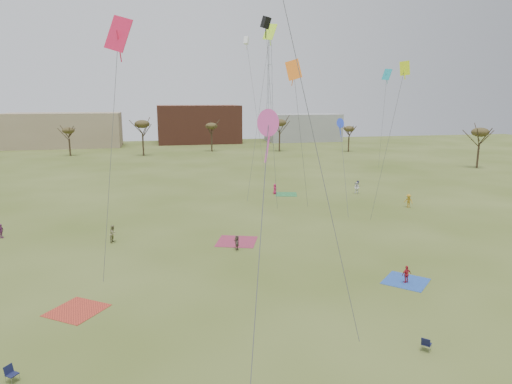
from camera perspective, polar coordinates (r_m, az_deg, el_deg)
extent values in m
plane|color=#3F4F18|center=(33.28, 4.65, -13.49)|extent=(260.00, 260.00, 0.00)
imported|color=red|center=(37.68, 18.44, -9.82)|extent=(0.87, 0.48, 1.41)
imported|color=#898357|center=(47.62, -17.55, -5.03)|extent=(0.94, 1.04, 1.75)
imported|color=brown|center=(43.29, -2.43, -6.40)|extent=(0.45, 1.31, 1.40)
imported|color=#B08321|center=(63.04, 18.67, -1.06)|extent=(1.20, 1.32, 1.78)
imported|color=#853776|center=(53.69, -29.47, -4.30)|extent=(0.57, 0.93, 1.48)
imported|color=white|center=(70.10, 12.60, 0.51)|extent=(1.06, 1.07, 1.75)
imported|color=#C22156|center=(68.20, 2.38, 0.39)|extent=(0.87, 0.90, 1.56)
cube|color=#B83624|center=(34.05, -21.64, -13.71)|extent=(4.55, 4.55, 0.03)
cube|color=#2953B2|center=(38.21, 18.35, -10.64)|extent=(4.42, 4.42, 0.03)
cube|color=#972E49|center=(45.86, -2.45, -6.26)|extent=(4.91, 4.91, 0.03)
cube|color=#2E7F41|center=(68.14, 3.82, -0.30)|extent=(3.91, 3.91, 0.03)
cube|color=#15193B|center=(27.66, -28.39, -19.57)|extent=(0.70, 0.70, 0.04)
cube|color=#15193B|center=(27.71, -28.74, -19.00)|extent=(0.40, 0.48, 0.44)
cube|color=#15183B|center=(28.89, 20.68, -17.47)|extent=(0.71, 0.71, 0.04)
cube|color=#15183B|center=(28.58, 20.60, -17.27)|extent=(0.44, 0.45, 0.44)
cube|color=#121233|center=(76.22, 12.56, 1.05)|extent=(0.59, 0.59, 0.04)
cube|color=#121233|center=(76.31, 12.71, 1.23)|extent=(0.22, 0.52, 0.44)
cube|color=#DBF519|center=(50.18, 18.24, 14.60)|extent=(0.72, 0.72, 1.40)
cube|color=#DBF519|center=(50.15, 18.20, 14.04)|extent=(0.08, 0.08, 1.26)
cylinder|color=#4C4C51|center=(50.35, 16.17, 5.42)|extent=(2.31, 1.33, 16.28)
cube|color=teal|center=(90.29, 16.17, 14.05)|extent=(1.09, 1.09, 2.15)
cube|color=teal|center=(90.25, 16.14, 13.57)|extent=(0.08, 0.08, 1.94)
cylinder|color=#4C4C51|center=(90.60, 15.66, 8.48)|extent=(0.28, 0.88, 17.64)
cone|color=#E749A7|center=(21.29, 1.59, 8.72)|extent=(1.29, 0.09, 1.29)
cube|color=#E749A7|center=(21.35, 1.58, 6.52)|extent=(0.08, 0.08, 2.11)
cylinder|color=#4C4C51|center=(19.79, 0.32, -9.55)|extent=(2.20, 5.31, 12.15)
cube|color=#BBF829|center=(62.37, 1.77, 19.55)|extent=(1.12, 1.12, 2.20)
cube|color=#BBF829|center=(62.27, 1.76, 18.84)|extent=(0.08, 0.08, 1.98)
cylinder|color=#4C4C51|center=(59.89, 0.32, 9.44)|extent=(3.79, 3.13, 21.76)
cube|color=orange|center=(54.43, 4.75, 15.10)|extent=(1.16, 1.16, 2.27)
cube|color=orange|center=(54.39, 4.74, 14.26)|extent=(0.08, 0.08, 2.04)
cylinder|color=#4C4C51|center=(54.88, 5.69, 6.43)|extent=(2.18, 0.05, 16.51)
cube|color=black|center=(55.14, 1.24, 20.58)|extent=(0.75, 0.75, 1.29)
cube|color=black|center=(55.03, 1.23, 19.80)|extent=(0.08, 0.08, 1.94)
cylinder|color=#4C4C51|center=(54.27, 2.00, 9.20)|extent=(1.40, 0.94, 21.75)
cube|color=red|center=(36.48, -16.96, 18.53)|extent=(1.27, 1.27, 2.49)
cube|color=red|center=(36.38, -16.87, 17.17)|extent=(0.08, 0.08, 2.24)
cylinder|color=#4C4C51|center=(34.97, -17.83, 4.08)|extent=(1.96, 3.17, 17.89)
cube|color=white|center=(86.45, -1.23, 18.55)|extent=(0.74, 0.74, 1.27)
cube|color=white|center=(86.36, -1.22, 18.06)|extent=(0.08, 0.08, 1.91)
cylinder|color=#4C4C51|center=(86.63, -0.08, 10.74)|extent=(3.59, 0.90, 23.56)
cone|color=blue|center=(55.59, 10.56, 8.54)|extent=(1.16, 0.08, 1.16)
cube|color=blue|center=(55.63, 10.53, 7.78)|extent=(0.08, 0.08, 1.90)
cylinder|color=#4C4C51|center=(53.70, 11.05, 2.85)|extent=(0.74, 5.01, 10.38)
cylinder|color=#4C4C51|center=(25.43, 7.53, 5.80)|extent=(3.87, 5.32, 21.35)
cylinder|color=#3A2B1E|center=(123.09, -22.42, 5.24)|extent=(0.40, 0.40, 4.32)
ellipsoid|color=#473D1E|center=(122.75, -22.57, 7.17)|extent=(3.02, 3.02, 1.58)
cylinder|color=#3A2B1E|center=(117.30, -14.04, 5.76)|extent=(0.40, 0.40, 5.40)
ellipsoid|color=#473D1E|center=(116.91, -14.17, 8.30)|extent=(3.78, 3.78, 1.98)
cylinder|color=#3A2B1E|center=(124.20, -5.60, 6.20)|extent=(0.40, 0.40, 4.68)
ellipsoid|color=#473D1E|center=(123.85, -5.64, 8.28)|extent=(3.28, 3.28, 1.72)
cylinder|color=#3A2B1E|center=(123.78, 2.97, 6.36)|extent=(0.40, 0.40, 5.28)
ellipsoid|color=#473D1E|center=(123.41, 3.00, 8.72)|extent=(3.70, 3.70, 1.94)
cylinder|color=#3A2B1E|center=(125.25, 11.60, 5.95)|extent=(0.40, 0.40, 4.20)
ellipsoid|color=#473D1E|center=(124.92, 11.67, 7.80)|extent=(2.94, 2.94, 1.54)
cylinder|color=#3A2B1E|center=(104.35, 26.18, 4.11)|extent=(0.40, 0.40, 5.04)
ellipsoid|color=#473D1E|center=(103.92, 26.42, 6.77)|extent=(3.53, 3.53, 1.85)
cube|color=#937F60|center=(146.31, -22.97, 7.21)|extent=(32.00, 14.00, 10.00)
cube|color=brown|center=(149.60, -7.26, 8.49)|extent=(26.00, 16.00, 12.00)
cube|color=gray|center=(155.01, 5.94, 8.08)|extent=(24.00, 12.00, 9.00)
cylinder|color=#9EA3A8|center=(158.91, 2.03, 13.45)|extent=(0.16, 0.16, 38.00)
cylinder|color=#9EA3A8|center=(159.33, 1.47, 13.45)|extent=(0.16, 0.16, 38.00)
cylinder|color=#9EA3A8|center=(157.82, 1.62, 13.47)|extent=(0.16, 0.16, 38.00)
cylinder|color=#9EA3A8|center=(160.62, 1.75, 20.78)|extent=(0.10, 0.10, 3.00)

